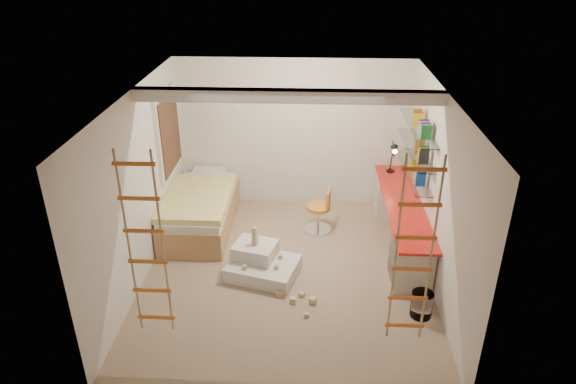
# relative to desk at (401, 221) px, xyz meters

# --- Properties ---
(floor) EXTENTS (4.50, 4.50, 0.00)m
(floor) POSITION_rel_desk_xyz_m (-1.72, -0.86, -0.40)
(floor) COLOR #947A5F
(floor) RESTS_ON ground
(ceiling_beam) EXTENTS (4.00, 0.18, 0.16)m
(ceiling_beam) POSITION_rel_desk_xyz_m (-1.72, -0.56, 2.12)
(ceiling_beam) COLOR white
(ceiling_beam) RESTS_ON ceiling
(window_frame) EXTENTS (0.06, 1.15, 1.35)m
(window_frame) POSITION_rel_desk_xyz_m (-3.69, 0.64, 1.15)
(window_frame) COLOR white
(window_frame) RESTS_ON wall_left
(window_blind) EXTENTS (0.02, 1.00, 1.20)m
(window_blind) POSITION_rel_desk_xyz_m (-3.65, 0.64, 1.15)
(window_blind) COLOR #4C2D1E
(window_blind) RESTS_ON window_frame
(rope_ladder_left) EXTENTS (0.41, 0.04, 2.13)m
(rope_ladder_left) POSITION_rel_desk_xyz_m (-3.07, -2.61, 1.11)
(rope_ladder_left) COLOR orange
(rope_ladder_left) RESTS_ON ceiling
(rope_ladder_right) EXTENTS (0.41, 0.04, 2.13)m
(rope_ladder_right) POSITION_rel_desk_xyz_m (-0.37, -2.61, 1.11)
(rope_ladder_right) COLOR orange
(rope_ladder_right) RESTS_ON ceiling
(waste_bin) EXTENTS (0.28, 0.28, 0.35)m
(waste_bin) POSITION_rel_desk_xyz_m (0.03, -1.71, -0.23)
(waste_bin) COLOR white
(waste_bin) RESTS_ON floor
(desk) EXTENTS (0.56, 2.80, 0.75)m
(desk) POSITION_rel_desk_xyz_m (0.00, 0.00, 0.00)
(desk) COLOR red
(desk) RESTS_ON floor
(shelves) EXTENTS (0.25, 1.80, 0.71)m
(shelves) POSITION_rel_desk_xyz_m (0.15, 0.27, 1.10)
(shelves) COLOR white
(shelves) RESTS_ON wall_right
(bed) EXTENTS (1.02, 2.00, 0.69)m
(bed) POSITION_rel_desk_xyz_m (-3.20, 0.36, -0.07)
(bed) COLOR #AD7F51
(bed) RESTS_ON floor
(task_lamp) EXTENTS (0.14, 0.36, 0.57)m
(task_lamp) POSITION_rel_desk_xyz_m (-0.05, 0.96, 0.73)
(task_lamp) COLOR black
(task_lamp) RESTS_ON desk
(swivel_chair) EXTENTS (0.51, 0.51, 0.75)m
(swivel_chair) POSITION_rel_desk_xyz_m (-1.25, 0.34, -0.13)
(swivel_chair) COLOR orange
(swivel_chair) RESTS_ON floor
(play_platform) EXTENTS (1.11, 0.97, 0.42)m
(play_platform) POSITION_rel_desk_xyz_m (-2.09, -0.88, -0.24)
(play_platform) COLOR silver
(play_platform) RESTS_ON floor
(toy_blocks) EXTENTS (1.01, 1.12, 0.69)m
(toy_blocks) POSITION_rel_desk_xyz_m (-1.84, -1.17, -0.16)
(toy_blocks) COLOR #CCB284
(toy_blocks) RESTS_ON floor
(books) EXTENTS (0.14, 0.70, 0.92)m
(books) POSITION_rel_desk_xyz_m (0.15, 0.27, 1.25)
(books) COLOR #194CA5
(books) RESTS_ON shelves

